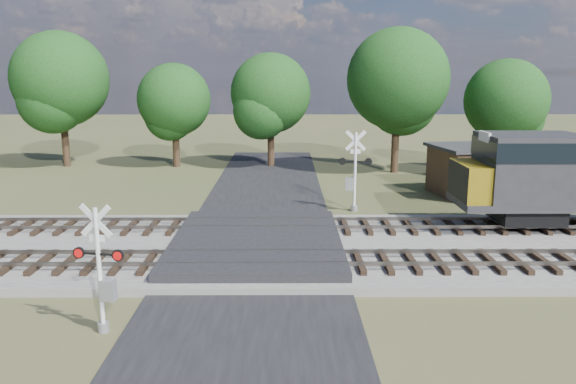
{
  "coord_description": "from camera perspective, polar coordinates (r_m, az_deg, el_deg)",
  "views": [
    {
      "loc": [
        1.2,
        -22.19,
        7.39
      ],
      "look_at": [
        1.32,
        2.0,
        2.24
      ],
      "focal_mm": 35.0,
      "sensor_mm": 36.0,
      "label": 1
    }
  ],
  "objects": [
    {
      "name": "track_near",
      "position": [
        21.45,
        4.91,
        -7.0
      ],
      "size": [
        140.0,
        2.6,
        0.33
      ],
      "color": "black",
      "rests_on": "ballast_bed"
    },
    {
      "name": "track_far",
      "position": [
        26.21,
        3.94,
        -3.44
      ],
      "size": [
        140.0,
        2.6,
        0.33
      ],
      "color": "black",
      "rests_on": "ballast_bed"
    },
    {
      "name": "ground",
      "position": [
        23.42,
        -3.23,
        -6.39
      ],
      "size": [
        160.0,
        160.0,
        0.0
      ],
      "primitive_type": "plane",
      "color": "#3B4625",
      "rests_on": "ground"
    },
    {
      "name": "ballast_bed",
      "position": [
        25.39,
        20.1,
        -5.3
      ],
      "size": [
        140.0,
        10.0,
        0.3
      ],
      "primitive_type": "cube",
      "color": "gray",
      "rests_on": "ground"
    },
    {
      "name": "crossing_panel",
      "position": [
        23.8,
        -3.18,
        -5.29
      ],
      "size": [
        7.0,
        9.0,
        0.62
      ],
      "primitive_type": "cube",
      "color": "#262628",
      "rests_on": "ground"
    },
    {
      "name": "road",
      "position": [
        23.41,
        -3.23,
        -6.29
      ],
      "size": [
        7.0,
        60.0,
        0.08
      ],
      "primitive_type": "cube",
      "color": "black",
      "rests_on": "ground"
    },
    {
      "name": "crossing_signal_far",
      "position": [
        30.43,
        6.63,
        1.44
      ],
      "size": [
        1.78,
        0.39,
        4.43
      ],
      "rotation": [
        0.0,
        0.0,
        3.06
      ],
      "color": "silver",
      "rests_on": "ground"
    },
    {
      "name": "treeline",
      "position": [
        42.66,
        7.88,
        11.1
      ],
      "size": [
        83.38,
        12.12,
        11.89
      ],
      "color": "black",
      "rests_on": "ground"
    },
    {
      "name": "crossing_signal_near",
      "position": [
        17.04,
        -18.31,
        -8.5
      ],
      "size": [
        1.53,
        0.43,
        3.83
      ],
      "rotation": [
        0.0,
        0.0,
        -0.21
      ],
      "color": "silver",
      "rests_on": "ground"
    },
    {
      "name": "equipment_shed",
      "position": [
        36.18,
        18.13,
        2.13
      ],
      "size": [
        5.23,
        5.23,
        3.06
      ],
      "rotation": [
        0.0,
        0.0,
        0.18
      ],
      "color": "#482F1F",
      "rests_on": "ground"
    }
  ]
}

